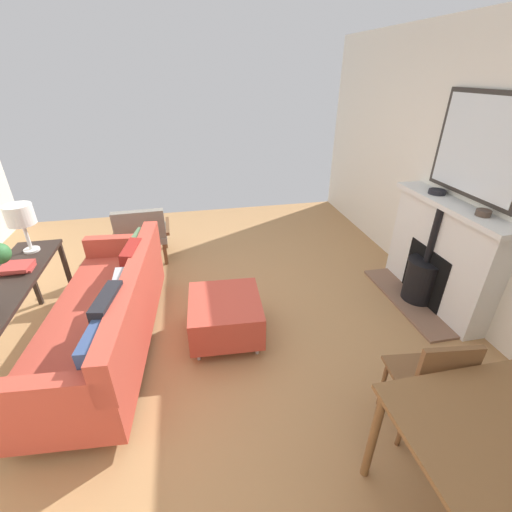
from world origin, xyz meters
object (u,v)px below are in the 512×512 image
(mantel_bowl_far, at_px, (483,212))
(sofa, at_px, (108,316))
(console_table, at_px, (5,298))
(mantel_bowl_near, at_px, (437,191))
(book_stack, at_px, (17,268))
(table_lamp_near_end, at_px, (20,217))
(fireplace, at_px, (436,259))
(armchair_accent, at_px, (142,232))
(dining_chair_near_fireplace, at_px, (432,380))
(ottoman, at_px, (225,315))

(mantel_bowl_far, xyz_separation_m, sofa, (3.27, -0.23, -0.78))
(mantel_bowl_far, distance_m, console_table, 4.02)
(mantel_bowl_near, xyz_separation_m, book_stack, (3.97, 0.08, -0.38))
(sofa, xyz_separation_m, table_lamp_near_end, (0.72, -0.67, 0.71))
(fireplace, bearing_deg, console_table, 1.52)
(armchair_accent, xyz_separation_m, console_table, (0.87, 1.60, 0.23))
(dining_chair_near_fireplace, bearing_deg, armchair_accent, -55.25)
(mantel_bowl_far, bearing_deg, book_stack, -7.54)
(sofa, bearing_deg, fireplace, -178.04)
(sofa, bearing_deg, armchair_accent, -95.50)
(mantel_bowl_near, bearing_deg, mantel_bowl_far, 90.00)
(ottoman, distance_m, console_table, 1.77)
(armchair_accent, bearing_deg, ottoman, 117.20)
(fireplace, xyz_separation_m, dining_chair_near_fireplace, (1.07, 1.40, 0.01))
(sofa, relative_size, book_stack, 8.17)
(mantel_bowl_far, xyz_separation_m, armchair_accent, (3.11, -1.84, -0.72))
(ottoman, bearing_deg, console_table, -1.61)
(sofa, bearing_deg, console_table, -0.45)
(sofa, bearing_deg, ottoman, 177.56)
(sofa, relative_size, armchair_accent, 2.75)
(fireplace, height_order, book_stack, fireplace)
(fireplace, height_order, dining_chair_near_fireplace, fireplace)
(table_lamp_near_end, bearing_deg, armchair_accent, -132.83)
(mantel_bowl_near, distance_m, mantel_bowl_far, 0.61)
(armchair_accent, xyz_separation_m, book_stack, (0.86, 1.31, 0.33))
(fireplace, relative_size, table_lamp_near_end, 3.18)
(mantel_bowl_near, bearing_deg, ottoman, 10.71)
(book_stack, distance_m, dining_chair_near_fireplace, 3.30)
(console_table, bearing_deg, sofa, 179.55)
(dining_chair_near_fireplace, bearing_deg, mantel_bowl_far, -135.86)
(ottoman, height_order, armchair_accent, armchair_accent)
(ottoman, relative_size, armchair_accent, 0.93)
(dining_chair_near_fireplace, bearing_deg, mantel_bowl_near, -123.24)
(book_stack, height_order, dining_chair_near_fireplace, dining_chair_near_fireplace)
(mantel_bowl_near, bearing_deg, fireplace, 83.73)
(sofa, height_order, table_lamp_near_end, table_lamp_near_end)
(dining_chair_near_fireplace, bearing_deg, ottoman, -47.02)
(console_table, xyz_separation_m, table_lamp_near_end, (-0.00, -0.66, 0.42))
(armchair_accent, height_order, table_lamp_near_end, table_lamp_near_end)
(console_table, distance_m, book_stack, 0.31)
(dining_chair_near_fireplace, bearing_deg, book_stack, -28.96)
(fireplace, distance_m, mantel_bowl_near, 0.69)
(ottoman, height_order, dining_chair_near_fireplace, dining_chair_near_fireplace)
(mantel_bowl_near, bearing_deg, console_table, 5.43)
(mantel_bowl_far, height_order, table_lamp_near_end, table_lamp_near_end)
(fireplace, relative_size, book_stack, 5.55)
(mantel_bowl_near, height_order, mantel_bowl_far, mantel_bowl_far)
(fireplace, relative_size, mantel_bowl_far, 11.56)
(fireplace, distance_m, table_lamp_near_end, 4.03)
(mantel_bowl_near, distance_m, table_lamp_near_end, 3.99)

